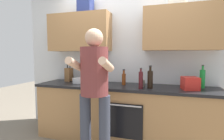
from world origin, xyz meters
The scene contains 13 objects.
ground_plane centered at (0.00, 0.00, 0.00)m, with size 12.00×12.00×0.00m, color #756B5B.
back_wall_unit centered at (0.00, 0.28, 1.49)m, with size 4.00×0.38×2.50m.
counter centered at (0.00, 0.00, 0.45)m, with size 2.84×0.67×0.90m.
person_standing centered at (-0.20, -0.68, 1.01)m, with size 0.49×0.45×1.70m.
bottle_wine centered at (0.30, -0.17, 1.03)m, with size 0.06×0.06×0.30m.
bottle_soda centered at (1.14, 0.15, 1.04)m, with size 0.07×0.07×0.34m.
bottle_vinegar centered at (-0.01, 0.06, 1.00)m, with size 0.06×0.06×0.25m.
bottle_soy centered at (0.42, -0.11, 1.04)m, with size 0.08×0.08×0.33m.
bottle_oil centered at (-0.33, -0.09, 0.99)m, with size 0.06×0.06×0.23m.
cup_stoneware centered at (0.30, 0.01, 0.95)m, with size 0.08×0.08×0.10m, color slate.
mixing_bowl centered at (-0.78, 0.03, 0.94)m, with size 0.24×0.24×0.09m, color silver.
knife_block centered at (-1.07, 0.15, 1.02)m, with size 0.10×0.14×0.30m.
grocery_bag_crisps centered at (0.96, -0.03, 0.99)m, with size 0.20×0.21×0.18m, color red.
Camera 1 is at (0.63, -2.61, 1.38)m, focal length 27.62 mm.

